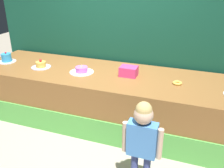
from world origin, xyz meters
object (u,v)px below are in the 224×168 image
pink_box (129,71)px  donut (177,83)px  cake_center_right (82,70)px  cake_center_left (41,65)px  child_figure (142,136)px  cake_far_left (7,58)px

pink_box → donut: size_ratio=1.98×
pink_box → cake_center_right: 0.69m
pink_box → cake_center_left: bearing=-174.6°
child_figure → cake_center_left: child_figure is taller
donut → cake_center_right: cake_center_right is taller
cake_center_left → child_figure: bearing=-29.8°
child_figure → cake_far_left: child_figure is taller
cake_center_right → pink_box: bearing=8.9°
donut → cake_center_right: (-1.37, -0.04, 0.02)m
donut → cake_center_left: 2.05m
child_figure → donut: child_figure is taller
child_figure → donut: 1.15m
donut → cake_center_right: 1.37m
child_figure → cake_center_right: child_figure is taller
donut → cake_far_left: cake_far_left is taller
child_figure → pink_box: bearing=112.5°
child_figure → donut: (0.19, 1.13, 0.13)m
donut → cake_center_left: size_ratio=0.41×
donut → cake_center_right: bearing=-178.2°
child_figure → donut: size_ratio=8.56×
pink_box → cake_far_left: (-2.05, -0.09, -0.01)m
cake_center_left → pink_box: bearing=5.4°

